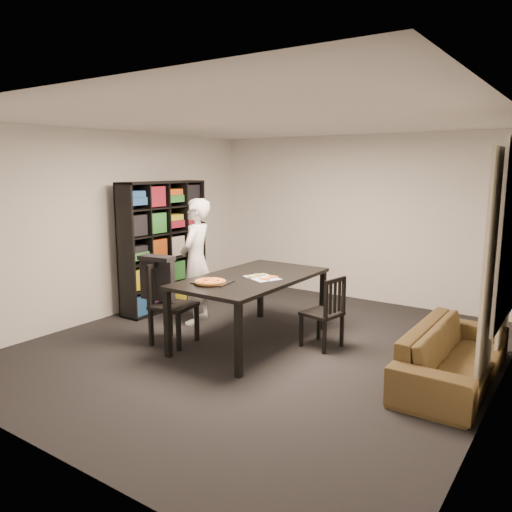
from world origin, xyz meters
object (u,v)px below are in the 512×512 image
Objects in this scene: bookshelf at (164,246)px; dining_table at (251,282)px; chair_left at (167,297)px; pepperoni_pizza at (210,282)px; sofa at (453,355)px; person at (196,262)px; baking_tray at (213,282)px; chair_right at (328,308)px.

dining_table is (1.95, -0.52, -0.21)m from bookshelf.
chair_left is (1.12, -1.09, -0.39)m from bookshelf.
chair_left is 0.73m from pepperoni_pizza.
pepperoni_pizza is 2.64m from sofa.
baking_tray is (0.89, -0.73, -0.03)m from person.
pepperoni_pizza is at bearing -105.61° from dining_table.
chair_right reaches higher than dining_table.
chair_left is 0.52× the size of sofa.
bookshelf reaches higher than sofa.
baking_tray reaches higher than sofa.
dining_table is at bearing 71.02° from baking_tray.
dining_table is at bearing 74.39° from pepperoni_pizza.
dining_table is at bearing 59.81° from person.
bookshelf is 4.31m from sofa.
pepperoni_pizza is (0.01, -0.06, 0.02)m from baking_tray.
person is 0.90× the size of sofa.
baking_tray is 0.07m from pepperoni_pizza.
chair_right is at bearing 41.42° from pepperoni_pizza.
person is 4.24× the size of baking_tray.
sofa is at bearing 4.81° from dining_table.
chair_left is 0.88m from person.
dining_table is 1.03m from chair_left.
person is 1.15m from baking_tray.
pepperoni_pizza is (1.79, -1.09, -0.11)m from bookshelf.
bookshelf is 5.43× the size of pepperoni_pizza.
sofa is (3.13, 0.77, -0.28)m from chair_left.
sofa is at bearing 71.19° from person.
person is at bearing 140.49° from baking_tray.
person is at bearing 89.47° from sofa.
dining_table is 0.95m from chair_right.
baking_tray is at bearing 32.21° from person.
pepperoni_pizza reaches higher than sofa.
chair_left reaches higher than baking_tray.
sofa is (2.30, 0.19, -0.47)m from dining_table.
bookshelf is 1.12× the size of person.
bookshelf is 2.10m from pepperoni_pizza.
chair_left reaches higher than chair_right.
chair_left is 1.92m from chair_right.
chair_right is (1.69, 0.90, -0.07)m from chair_left.
chair_right reaches higher than sofa.
bookshelf is at bearing -126.59° from person.
baking_tray is 1.14× the size of pepperoni_pizza.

